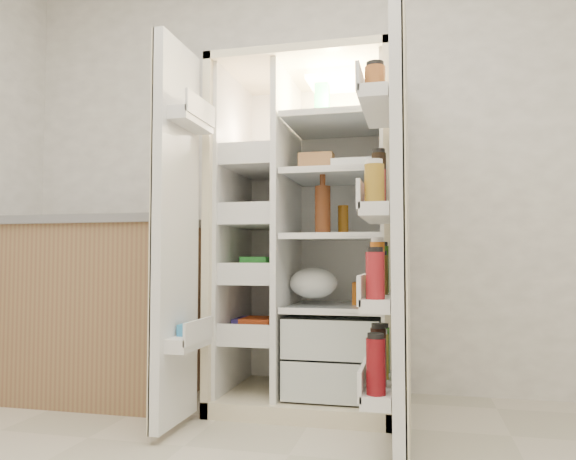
# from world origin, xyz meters

# --- Properties ---
(wall_back) EXTENTS (4.00, 0.02, 2.70)m
(wall_back) POSITION_xyz_m (0.00, 2.00, 1.35)
(wall_back) COLOR white
(wall_back) RESTS_ON floor
(refrigerator) EXTENTS (0.92, 0.70, 1.80)m
(refrigerator) POSITION_xyz_m (-0.05, 1.65, 0.74)
(refrigerator) COLOR beige
(refrigerator) RESTS_ON floor
(freezer_door) EXTENTS (0.15, 0.40, 1.72)m
(freezer_door) POSITION_xyz_m (-0.56, 1.05, 0.89)
(freezer_door) COLOR white
(freezer_door) RESTS_ON floor
(fridge_door) EXTENTS (0.17, 0.58, 1.72)m
(fridge_door) POSITION_xyz_m (0.42, 0.96, 0.87)
(fridge_door) COLOR white
(fridge_door) RESTS_ON floor
(kitchen_counter) EXTENTS (1.37, 0.73, 1.00)m
(kitchen_counter) POSITION_xyz_m (-1.41, 1.56, 0.50)
(kitchen_counter) COLOR olive
(kitchen_counter) RESTS_ON floor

